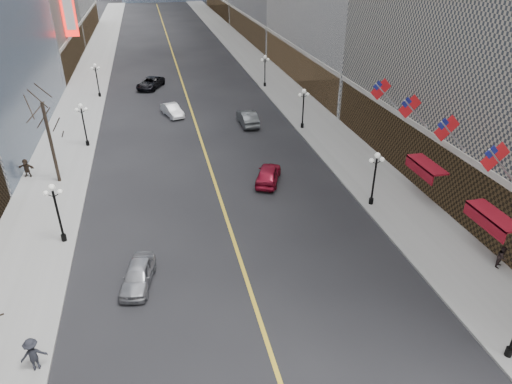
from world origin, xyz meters
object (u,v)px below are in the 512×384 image
streetlamp_west_1 (57,207)px  car_nb_far (150,83)px  streetlamp_west_2 (83,120)px  streetlamp_west_3 (97,77)px  streetlamp_east_2 (303,104)px  car_nb_mid (172,110)px  car_sb_far (248,118)px  streetlamp_east_1 (375,173)px  streetlamp_east_3 (265,67)px  car_nb_near (138,275)px  car_sb_mid (268,174)px

streetlamp_west_1 → car_nb_far: 39.78m
streetlamp_west_2 → streetlamp_west_3: (0.00, 18.00, 0.00)m
streetlamp_east_2 → car_nb_far: 26.93m
car_nb_mid → car_sb_far: bearing=-48.4°
streetlamp_west_3 → car_sb_far: streetlamp_west_3 is taller
streetlamp_east_1 → car_nb_mid: streetlamp_east_1 is taller
streetlamp_east_2 → streetlamp_east_3: same height
car_sb_far → streetlamp_west_3: bearing=-41.2°
streetlamp_east_3 → car_nb_near: bearing=-113.8°
streetlamp_east_1 → car_nb_near: size_ratio=1.06×
streetlamp_east_3 → streetlamp_east_2: bearing=-90.0°
streetlamp_east_2 → car_sb_mid: size_ratio=0.96×
streetlamp_east_2 → car_nb_far: bearing=128.2°
car_nb_near → streetlamp_east_2: bearing=64.1°
streetlamp_west_2 → car_nb_mid: 12.44m
streetlamp_east_1 → streetlamp_west_3: bearing=123.2°
streetlamp_east_2 → car_sb_mid: (-7.14, -12.16, -2.10)m
streetlamp_west_2 → streetlamp_west_1: bearing=-90.0°
streetlamp_east_2 → car_nb_mid: (-14.25, 7.91, -2.17)m
streetlamp_east_1 → streetlamp_east_2: size_ratio=1.00×
car_nb_mid → car_sb_far: car_sb_far is taller
car_sb_mid → car_sb_far: car_sb_far is taller
streetlamp_east_2 → streetlamp_east_1: bearing=-90.0°
streetlamp_west_1 → car_nb_near: (5.16, -5.87, -2.18)m
streetlamp_west_1 → car_sb_mid: streetlamp_west_1 is taller
streetlamp_west_2 → car_nb_far: 22.34m
streetlamp_east_1 → streetlamp_east_3: bearing=90.0°
car_sb_far → car_nb_mid: bearing=-32.0°
car_nb_mid → car_sb_mid: bearing=-87.5°
streetlamp_west_3 → car_nb_mid: 13.92m
streetlamp_east_2 → car_nb_near: (-18.44, -23.87, -2.18)m
streetlamp_east_2 → car_nb_near: bearing=-127.7°
car_nb_near → car_nb_far: car_nb_far is taller
streetlamp_east_1 → streetlamp_west_2: 29.68m
streetlamp_west_1 → streetlamp_west_3: same height
car_nb_far → streetlamp_west_3: bearing=-131.4°
streetlamp_east_3 → streetlamp_west_3: (-23.60, 0.00, 0.00)m
streetlamp_east_2 → car_nb_near: streetlamp_east_2 is taller
streetlamp_west_1 → car_nb_near: 8.11m
car_sb_mid → car_sb_far: (1.31, 14.92, 0.03)m
streetlamp_east_2 → streetlamp_west_2: (-23.60, 0.00, 0.00)m
streetlamp_east_1 → car_nb_far: size_ratio=0.79×
streetlamp_east_2 → streetlamp_west_2: bearing=180.0°
streetlamp_west_3 → car_nb_near: 42.24m
streetlamp_east_1 → streetlamp_east_2: bearing=90.0°
streetlamp_east_1 → streetlamp_west_3: 43.05m
streetlamp_east_3 → streetlamp_west_1: same height
car_nb_mid → streetlamp_east_1: bearing=-78.2°
streetlamp_east_3 → car_nb_near: 45.80m
streetlamp_east_3 → streetlamp_west_2: (-23.60, -18.00, 0.00)m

